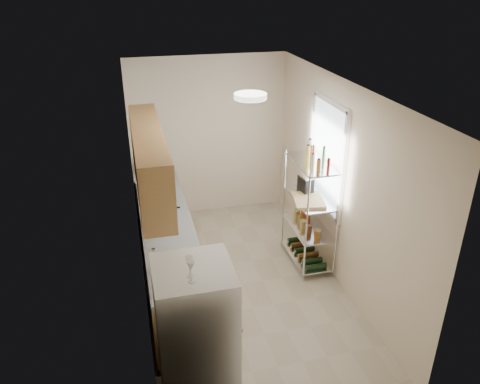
# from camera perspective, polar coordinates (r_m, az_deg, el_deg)

# --- Properties ---
(room) EXTENTS (2.52, 4.42, 2.62)m
(room) POSITION_cam_1_polar(r_m,az_deg,el_deg) (5.60, 0.34, -0.39)
(room) COLOR #B4A992
(room) RESTS_ON ground
(counter_run) EXTENTS (0.63, 3.51, 0.90)m
(counter_run) POSITION_cam_1_polar(r_m,az_deg,el_deg) (6.26, -8.93, -6.57)
(counter_run) COLOR #B3834C
(counter_run) RESTS_ON ground
(upper_cabinets) EXTENTS (0.33, 2.20, 0.72)m
(upper_cabinets) POSITION_cam_1_polar(r_m,az_deg,el_deg) (5.34, -10.97, 3.79)
(upper_cabinets) COLOR #B3834C
(upper_cabinets) RESTS_ON room
(range_hood) EXTENTS (0.50, 0.60, 0.12)m
(range_hood) POSITION_cam_1_polar(r_m,az_deg,el_deg) (6.24, -10.69, 2.88)
(range_hood) COLOR #B7BABC
(range_hood) RESTS_ON room
(window) EXTENTS (0.06, 1.00, 1.46)m
(window) POSITION_cam_1_polar(r_m,az_deg,el_deg) (6.19, 10.60, 4.28)
(window) COLOR white
(window) RESTS_ON room
(bakers_rack) EXTENTS (0.45, 0.90, 1.73)m
(bakers_rack) POSITION_cam_1_polar(r_m,az_deg,el_deg) (6.23, 8.64, 0.16)
(bakers_rack) COLOR silver
(bakers_rack) RESTS_ON ground
(ceiling_dome) EXTENTS (0.34, 0.34, 0.05)m
(ceiling_dome) POSITION_cam_1_polar(r_m,az_deg,el_deg) (4.89, 1.27, 11.61)
(ceiling_dome) COLOR white
(ceiling_dome) RESTS_ON room
(refrigerator) EXTENTS (0.65, 0.65, 1.58)m
(refrigerator) POSITION_cam_1_polar(r_m,az_deg,el_deg) (4.30, -5.31, -17.97)
(refrigerator) COLOR white
(refrigerator) RESTS_ON ground
(wine_glass_a) EXTENTS (0.07, 0.07, 0.18)m
(wine_glass_a) POSITION_cam_1_polar(r_m,az_deg,el_deg) (3.61, -6.00, -9.63)
(wine_glass_a) COLOR silver
(wine_glass_a) RESTS_ON refrigerator
(wine_glass_b) EXTENTS (0.06, 0.06, 0.18)m
(wine_glass_b) POSITION_cam_1_polar(r_m,az_deg,el_deg) (3.68, -6.17, -9.03)
(wine_glass_b) COLOR silver
(wine_glass_b) RESTS_ON refrigerator
(rice_cooker) EXTENTS (0.29, 0.29, 0.24)m
(rice_cooker) POSITION_cam_1_polar(r_m,az_deg,el_deg) (5.79, -9.31, -2.95)
(rice_cooker) COLOR silver
(rice_cooker) RESTS_ON counter_run
(frying_pan_large) EXTENTS (0.27, 0.27, 0.04)m
(frying_pan_large) POSITION_cam_1_polar(r_m,az_deg,el_deg) (6.21, -9.82, -1.97)
(frying_pan_large) COLOR black
(frying_pan_large) RESTS_ON counter_run
(frying_pan_small) EXTENTS (0.33, 0.33, 0.05)m
(frying_pan_small) POSITION_cam_1_polar(r_m,az_deg,el_deg) (6.64, -10.04, -0.06)
(frying_pan_small) COLOR black
(frying_pan_small) RESTS_ON counter_run
(cutting_board) EXTENTS (0.46, 0.55, 0.03)m
(cutting_board) POSITION_cam_1_polar(r_m,az_deg,el_deg) (6.15, 8.33, -0.98)
(cutting_board) COLOR tan
(cutting_board) RESTS_ON bakers_rack
(espresso_machine) EXTENTS (0.18, 0.23, 0.25)m
(espresso_machine) POSITION_cam_1_polar(r_m,az_deg,el_deg) (6.33, 8.01, 0.90)
(espresso_machine) COLOR black
(espresso_machine) RESTS_ON bakers_rack
(storage_bag) EXTENTS (0.14, 0.18, 0.18)m
(storage_bag) POSITION_cam_1_polar(r_m,az_deg,el_deg) (6.58, 7.99, -2.81)
(storage_bag) COLOR #923312
(storage_bag) RESTS_ON bakers_rack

